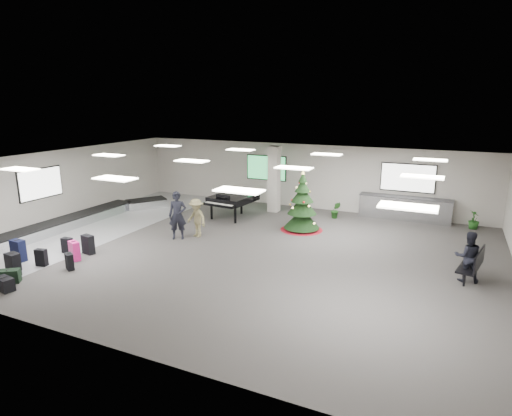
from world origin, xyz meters
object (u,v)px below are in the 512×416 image
at_px(traveler_a, 178,215).
at_px(potted_plant_left, 336,210).
at_px(pink_suitcase, 74,251).
at_px(christmas_tree, 302,210).
at_px(bench, 474,263).
at_px(service_counter, 404,208).
at_px(traveler_b, 196,218).
at_px(potted_plant_right, 474,220).
at_px(baggage_carousel, 81,220).
at_px(traveler_bench, 468,257).
at_px(grand_piano, 232,199).

distance_m(traveler_a, potted_plant_left, 7.40).
distance_m(pink_suitcase, potted_plant_left, 11.23).
xyz_separation_m(christmas_tree, bench, (6.40, -2.76, -0.32)).
bearing_deg(christmas_tree, pink_suitcase, -131.75).
bearing_deg(service_counter, traveler_b, -140.12).
bearing_deg(service_counter, christmas_tree, -137.42).
bearing_deg(traveler_a, potted_plant_right, 3.91).
xyz_separation_m(baggage_carousel, potted_plant_left, (9.94, 5.67, 0.18)).
relative_size(baggage_carousel, traveler_a, 5.11).
distance_m(traveler_bench, potted_plant_right, 6.13).
bearing_deg(traveler_bench, traveler_b, -12.38).
distance_m(traveler_a, traveler_bench, 10.25).
height_order(pink_suitcase, traveler_b, traveler_b).
bearing_deg(traveler_b, christmas_tree, 54.39).
bearing_deg(potted_plant_right, bench, -91.76).
height_order(traveler_b, potted_plant_right, traveler_b).
bearing_deg(christmas_tree, traveler_a, -141.80).
distance_m(christmas_tree, potted_plant_right, 7.33).
bearing_deg(traveler_a, traveler_bench, -25.61).
distance_m(service_counter, grand_piano, 7.91).
relative_size(service_counter, traveler_bench, 2.59).
height_order(christmas_tree, grand_piano, christmas_tree).
xyz_separation_m(service_counter, traveler_b, (-7.26, -6.07, 0.23)).
bearing_deg(traveler_bench, potted_plant_left, -55.24).
bearing_deg(service_counter, potted_plant_right, -5.16).
bearing_deg(bench, baggage_carousel, -166.39).
distance_m(potted_plant_left, potted_plant_right, 5.80).
distance_m(baggage_carousel, service_counter, 14.50).
bearing_deg(traveler_b, grand_piano, 108.67).
xyz_separation_m(traveler_a, potted_plant_left, (4.87, 5.55, -0.56)).
bearing_deg(pink_suitcase, service_counter, 67.36).
height_order(traveler_a, potted_plant_right, traveler_a).
relative_size(christmas_tree, grand_piano, 1.11).
distance_m(bench, traveler_b, 9.93).
xyz_separation_m(christmas_tree, potted_plant_left, (0.84, 2.38, -0.48)).
distance_m(baggage_carousel, traveler_b, 5.64).
bearing_deg(bench, traveler_bench, -127.73).
xyz_separation_m(service_counter, potted_plant_right, (2.84, -0.26, -0.14)).
xyz_separation_m(pink_suitcase, christmas_tree, (5.89, 6.60, 0.54)).
bearing_deg(potted_plant_left, pink_suitcase, -126.86).
bearing_deg(baggage_carousel, christmas_tree, 19.90).
height_order(traveler_a, traveler_b, traveler_a).
relative_size(christmas_tree, potted_plant_left, 3.25).
bearing_deg(potted_plant_right, baggage_carousel, -157.56).
bearing_deg(potted_plant_left, christmas_tree, -109.44).
bearing_deg(potted_plant_right, traveler_a, -149.10).
bearing_deg(potted_plant_left, traveler_a, -131.27).
height_order(baggage_carousel, grand_piano, grand_piano).
distance_m(traveler_a, traveler_b, 0.77).
distance_m(grand_piano, traveler_a, 3.67).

